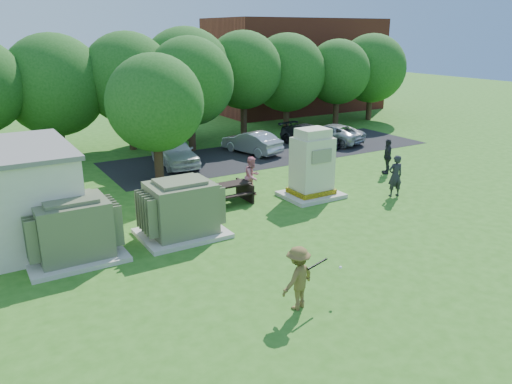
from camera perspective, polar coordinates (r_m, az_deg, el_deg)
ground at (r=15.95m, az=7.53°, el=-8.27°), size 120.00×120.00×0.00m
brick_building at (r=46.82m, az=4.45°, el=14.26°), size 15.00×8.00×8.00m
parking_strip at (r=30.20m, az=2.06°, el=4.56°), size 20.00×6.00×0.01m
transformer_left at (r=16.90m, az=-20.21°, el=-4.14°), size 3.00×2.40×2.07m
transformer_right at (r=17.85m, az=-8.56°, el=-2.02°), size 3.00×2.40×2.07m
generator_cabinet at (r=21.85m, az=6.41°, el=2.80°), size 2.50×2.05×3.05m
picnic_table at (r=21.18m, az=-3.27°, el=0.12°), size 1.96×1.47×0.84m
batter at (r=13.22m, az=4.81°, el=-9.77°), size 1.27×0.96×1.75m
person_by_generator at (r=22.73m, az=15.62°, el=1.78°), size 0.77×0.60×1.86m
person_at_picnic at (r=21.90m, az=-0.44°, el=1.77°), size 1.06×0.96×1.79m
person_walking_right at (r=26.34m, az=14.79°, el=3.95°), size 0.96×1.11×1.79m
car_white at (r=27.52m, az=-9.31°, el=4.60°), size 2.12×4.54×1.50m
car_silver_a at (r=29.85m, az=-0.51°, el=5.70°), size 2.33×4.22×1.32m
car_dark at (r=32.08m, az=6.15°, el=6.43°), size 2.35×4.59×1.27m
car_silver_b at (r=32.96m, az=8.45°, el=6.63°), size 3.27×4.90×1.25m
batting_equipment at (r=13.42m, az=7.15°, el=-8.34°), size 1.42×0.30×0.35m
tree_row at (r=31.62m, az=-11.21°, el=12.48°), size 41.30×13.30×7.30m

